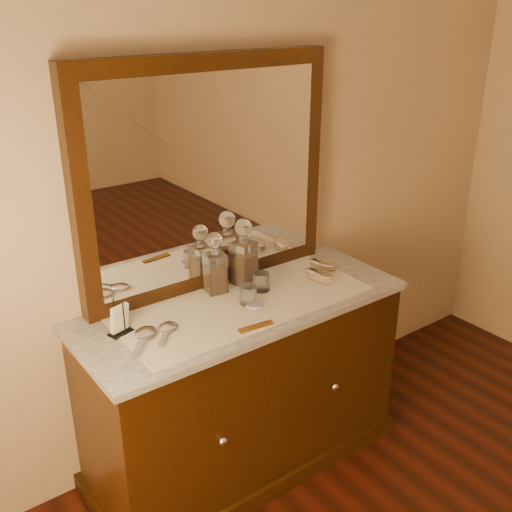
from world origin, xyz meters
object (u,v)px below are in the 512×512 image
hand_mirror_inner (167,329)px  napkin_rack (120,320)px  decanter_left (215,269)px  brush_far (323,265)px  dresser_cabinet (243,387)px  comb (256,327)px  pin_dish (255,305)px  brush_near (319,275)px  hand_mirror_outer (144,336)px  decanter_right (243,259)px  mirror_frame (208,176)px

hand_mirror_inner → napkin_rack: bearing=147.1°
napkin_rack → decanter_left: 0.50m
brush_far → decanter_left: bearing=169.4°
dresser_cabinet → comb: size_ratio=9.33×
napkin_rack → brush_far: bearing=-1.2°
dresser_cabinet → decanter_left: decanter_left is taller
pin_dish → decanter_left: bearing=104.9°
hand_mirror_inner → brush_near: bearing=-0.5°
napkin_rack → comb: bearing=-32.4°
comb → napkin_rack: 0.53m
napkin_rack → hand_mirror_outer: napkin_rack is taller
pin_dish → decanter_right: size_ratio=0.23×
dresser_cabinet → pin_dish: size_ratio=19.26×
mirror_frame → brush_far: bearing=-21.5°
dresser_cabinet → mirror_frame: 0.97m
pin_dish → napkin_rack: (-0.54, 0.13, 0.05)m
mirror_frame → napkin_rack: 0.71m
decanter_right → napkin_rack: bearing=-173.5°
mirror_frame → decanter_right: size_ratio=3.88×
napkin_rack → brush_near: bearing=-6.4°
pin_dish → hand_mirror_outer: size_ratio=0.35×
mirror_frame → decanter_left: (-0.04, -0.10, -0.39)m
pin_dish → decanter_right: decanter_right is taller
brush_far → hand_mirror_inner: brush_far is taller
comb → napkin_rack: napkin_rack is taller
napkin_rack → decanter_left: bearing=9.2°
dresser_cabinet → pin_dish: pin_dish is taller
brush_near → dresser_cabinet: bearing=175.0°
brush_near → hand_mirror_outer: bearing=179.1°
comb → hand_mirror_inner: 0.35m
hand_mirror_outer → pin_dish: bearing=-5.0°
brush_far → hand_mirror_inner: bearing=-175.1°
brush_near → napkin_rack: bearing=173.6°
dresser_cabinet → decanter_right: (0.11, 0.14, 0.56)m
mirror_frame → brush_far: (0.50, -0.20, -0.48)m
pin_dish → hand_mirror_inner: 0.40m
hand_mirror_inner → decanter_right: bearing=19.3°
pin_dish → decanter_right: bearing=66.4°
brush_far → hand_mirror_outer: bearing=-176.0°
decanter_right → brush_near: bearing=-30.6°
decanter_left → brush_near: decanter_left is taller
decanter_left → brush_far: size_ratio=1.73×
mirror_frame → decanter_left: bearing=-111.7°
mirror_frame → pin_dish: mirror_frame is taller
decanter_left → decanter_right: (0.15, -0.01, 0.01)m
hand_mirror_inner → comb: bearing=-32.1°
hand_mirror_outer → decanter_left: bearing=21.4°
brush_far → decanter_right: bearing=166.5°
decanter_left → comb: bearing=-97.1°
hand_mirror_outer → brush_far: bearing=4.0°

